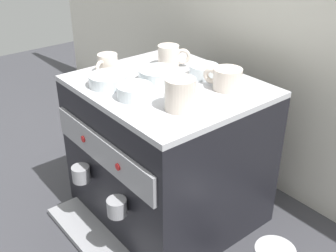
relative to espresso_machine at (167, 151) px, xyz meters
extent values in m
plane|color=#38383D|center=(0.00, 0.00, -0.23)|extent=(4.00, 4.00, 0.00)
cube|color=silver|center=(0.00, 0.41, 0.23)|extent=(2.80, 0.03, 0.92)
cube|color=black|center=(0.00, 0.00, -0.01)|extent=(0.54, 0.47, 0.45)
cube|color=#B7B7BC|center=(0.00, 0.00, 0.23)|extent=(0.54, 0.47, 0.02)
cube|color=#939399|center=(0.00, -0.24, 0.09)|extent=(0.50, 0.01, 0.09)
cylinder|color=red|center=(-0.09, -0.24, 0.09)|extent=(0.02, 0.01, 0.02)
cylinder|color=red|center=(0.09, -0.24, 0.09)|extent=(0.02, 0.01, 0.02)
cube|color=#939399|center=(0.00, -0.28, -0.22)|extent=(0.46, 0.12, 0.02)
cylinder|color=#939399|center=(-0.10, -0.26, -0.03)|extent=(0.06, 0.06, 0.05)
cylinder|color=#939399|center=(0.10, -0.26, -0.03)|extent=(0.06, 0.06, 0.05)
cylinder|color=beige|center=(-0.11, 0.10, 0.27)|extent=(0.07, 0.07, 0.07)
torus|color=beige|center=(-0.08, 0.13, 0.27)|extent=(0.04, 0.05, 0.05)
cylinder|color=beige|center=(0.15, -0.08, 0.28)|extent=(0.08, 0.08, 0.08)
torus|color=beige|center=(0.11, -0.05, 0.28)|extent=(0.06, 0.04, 0.06)
cylinder|color=beige|center=(0.14, 0.11, 0.27)|extent=(0.08, 0.08, 0.06)
torus|color=beige|center=(0.09, 0.09, 0.27)|extent=(0.05, 0.03, 0.05)
cylinder|color=beige|center=(-0.19, -0.09, 0.27)|extent=(0.06, 0.06, 0.06)
torus|color=beige|center=(-0.17, -0.12, 0.27)|extent=(0.03, 0.05, 0.05)
cylinder|color=silver|center=(-0.03, -0.01, 0.26)|extent=(0.12, 0.12, 0.04)
cylinder|color=silver|center=(-0.03, -0.01, 0.24)|extent=(0.06, 0.06, 0.01)
cylinder|color=silver|center=(0.02, 0.13, 0.25)|extent=(0.09, 0.09, 0.04)
cylinder|color=silver|center=(0.02, 0.13, 0.24)|extent=(0.05, 0.05, 0.01)
cylinder|color=silver|center=(0.02, -0.13, 0.26)|extent=(0.10, 0.10, 0.04)
cylinder|color=silver|center=(0.02, -0.13, 0.24)|extent=(0.05, 0.05, 0.01)
cylinder|color=silver|center=(-0.10, -0.14, 0.25)|extent=(0.11, 0.11, 0.03)
cylinder|color=silver|center=(-0.10, -0.14, 0.24)|extent=(0.06, 0.06, 0.01)
cylinder|color=#939399|center=(-0.45, 0.05, -0.10)|extent=(0.16, 0.16, 0.27)
cone|color=black|center=(-0.45, 0.05, 0.10)|extent=(0.17, 0.17, 0.14)
camera|label=1|loc=(0.89, -0.71, 0.71)|focal=44.11mm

